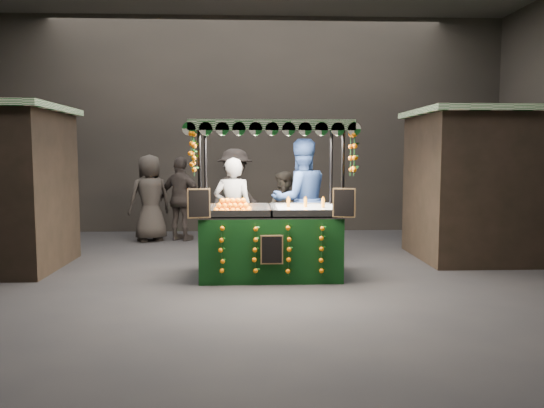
{
  "coord_description": "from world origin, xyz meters",
  "views": [
    {
      "loc": [
        0.02,
        -7.68,
        1.84
      ],
      "look_at": [
        0.4,
        0.77,
        1.04
      ],
      "focal_mm": 35.42,
      "sensor_mm": 36.0,
      "label": 1
    }
  ],
  "objects": [
    {
      "name": "shopper_5",
      "position": [
        3.6,
        2.24,
        0.85
      ],
      "size": [
        0.99,
        1.65,
        1.7
      ],
      "rotation": [
        0.0,
        0.0,
        1.9
      ],
      "color": "black",
      "rests_on": "ground"
    },
    {
      "name": "market_hall",
      "position": [
        0.0,
        0.0,
        3.38
      ],
      "size": [
        12.1,
        10.1,
        5.05
      ],
      "color": "black",
      "rests_on": "ground"
    },
    {
      "name": "shopper_3",
      "position": [
        -0.26,
        3.58,
        0.97
      ],
      "size": [
        1.39,
        1.4,
        1.94
      ],
      "rotation": [
        0.0,
        0.0,
        0.8
      ],
      "color": "#2A2422",
      "rests_on": "ground"
    },
    {
      "name": "shopper_2",
      "position": [
        -1.39,
        3.66,
        0.89
      ],
      "size": [
        1.12,
        0.85,
        1.77
      ],
      "rotation": [
        0.0,
        0.0,
        2.68
      ],
      "color": "#2D2725",
      "rests_on": "ground"
    },
    {
      "name": "vendor_grey",
      "position": [
        -0.24,
        1.25,
        0.89
      ],
      "size": [
        0.67,
        0.46,
        1.77
      ],
      "rotation": [
        0.0,
        0.0,
        3.09
      ],
      "color": "gray",
      "rests_on": "ground"
    },
    {
      "name": "juice_stall",
      "position": [
        0.36,
        0.21,
        0.71
      ],
      "size": [
        2.37,
        1.4,
        2.3
      ],
      "color": "black",
      "rests_on": "ground"
    },
    {
      "name": "ground",
      "position": [
        0.0,
        0.0,
        0.0
      ],
      "size": [
        12.0,
        12.0,
        0.0
      ],
      "primitive_type": "plane",
      "color": "black",
      "rests_on": "ground"
    },
    {
      "name": "neighbour_stall_right",
      "position": [
        4.4,
        1.5,
        1.31
      ],
      "size": [
        3.0,
        2.2,
        2.6
      ],
      "color": "black",
      "rests_on": "ground"
    },
    {
      "name": "shopper_4",
      "position": [
        -2.04,
        3.61,
        0.91
      ],
      "size": [
        1.06,
        0.93,
        1.82
      ],
      "rotation": [
        0.0,
        0.0,
        3.64
      ],
      "color": "black",
      "rests_on": "ground"
    },
    {
      "name": "shopper_1",
      "position": [
        0.7,
        2.2,
        0.76
      ],
      "size": [
        0.93,
        0.92,
        1.51
      ],
      "rotation": [
        0.0,
        0.0,
        -0.73
      ],
      "color": "black",
      "rests_on": "ground"
    },
    {
      "name": "vendor_blue",
      "position": [
        0.92,
        1.39,
        1.04
      ],
      "size": [
        1.17,
        1.01,
        2.08
      ],
      "rotation": [
        0.0,
        0.0,
        3.38
      ],
      "color": "navy",
      "rests_on": "ground"
    }
  ]
}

